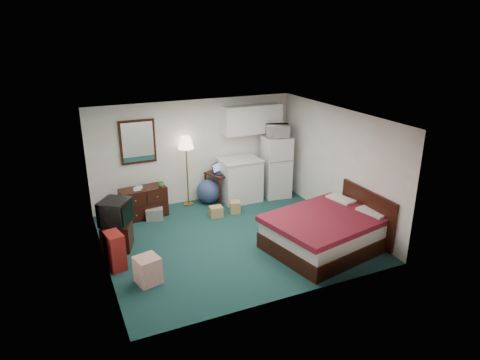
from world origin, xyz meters
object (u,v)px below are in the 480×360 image
desk (221,187)px  bed (325,233)px  kitchen_counter (240,180)px  fridge (276,167)px  tv_stand (117,236)px  floor_lamp (187,171)px  dresser (144,202)px  suitcase (115,251)px

desk → bed: size_ratio=0.36×
kitchen_counter → fridge: 0.99m
bed → tv_stand: bed is taller
kitchen_counter → tv_stand: size_ratio=1.78×
desk → tv_stand: desk is taller
floor_lamp → bed: (1.76, -3.19, -0.51)m
floor_lamp → kitchen_counter: 1.34m
floor_lamp → fridge: floor_lamp is taller
dresser → fridge: 3.39m
tv_stand → suitcase: bearing=-83.2°
kitchen_counter → desk: bearing=164.5°
fridge → bed: fridge is taller
desk → tv_stand: bearing=-172.3°
kitchen_counter → tv_stand: (-3.20, -1.27, -0.25)m
fridge → bed: size_ratio=0.73×
tv_stand → suitcase: size_ratio=0.85×
tv_stand → fridge: bearing=34.3°
floor_lamp → kitchen_counter: floor_lamp is taller
floor_lamp → tv_stand: (-1.93, -1.52, -0.59)m
fridge → suitcase: bearing=-149.0°
desk → tv_stand: (-2.74, -1.40, -0.11)m
bed → dresser: bearing=123.1°
dresser → desk: desk is taller
desk → bed: 3.21m
dresser → floor_lamp: 1.26m
desk → kitchen_counter: size_ratio=0.73×
floor_lamp → dresser: bearing=-167.2°
dresser → fridge: (3.36, -0.09, 0.43)m
kitchen_counter → suitcase: (-3.35, -2.00, -0.17)m
desk → kitchen_counter: bearing=-35.0°
fridge → kitchen_counter: bearing=-178.6°
bed → suitcase: bearing=154.7°
suitcase → fridge: bearing=11.8°
floor_lamp → suitcase: size_ratio=2.49×
bed → suitcase: (-3.83, 0.94, 0.00)m
desk → suitcase: 3.59m
desk → bed: bearing=-92.3°
dresser → suitcase: bearing=-121.4°
kitchen_counter → bed: bearing=-80.6°
tv_stand → kitchen_counter: bearing=40.2°
suitcase → tv_stand: bearing=66.3°
desk → fridge: size_ratio=0.48×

